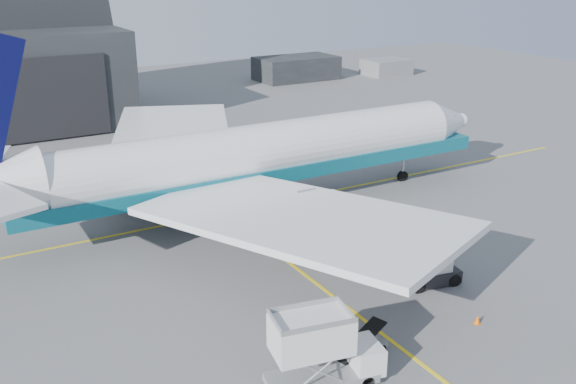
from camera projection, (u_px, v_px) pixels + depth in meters
ground at (367, 323)px, 37.58m from camera, size 200.00×200.00×0.00m
taxi_lines at (265, 244)px, 47.89m from camera, size 80.00×42.12×0.02m
distant_bldg_a at (296, 79)px, 114.06m from camera, size 14.00×8.00×4.00m
distant_bldg_b at (386, 75)px, 118.81m from camera, size 8.00×6.00×2.80m
airliner at (245, 158)px, 52.19m from camera, size 49.21×47.72×17.27m
catering_truck at (321, 351)px, 31.30m from camera, size 6.11×3.17×4.00m
pushback_tug at (430, 273)px, 42.08m from camera, size 4.09×2.78×1.75m
belt_loader_a at (355, 353)px, 33.77m from camera, size 4.35×2.53×1.63m
traffic_cone at (477, 320)px, 37.39m from camera, size 0.38×0.38×0.55m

